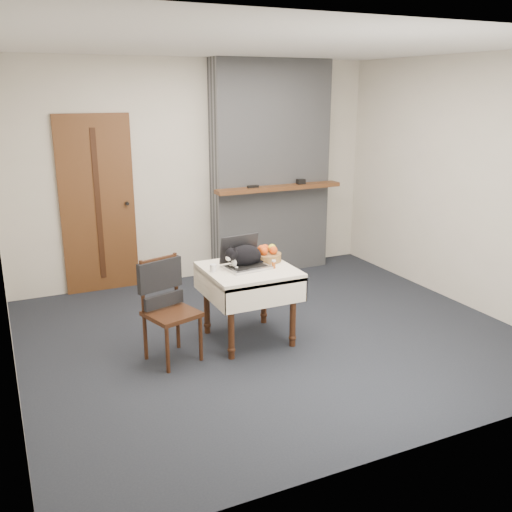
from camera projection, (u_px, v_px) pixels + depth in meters
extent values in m
plane|color=black|center=(271.00, 334.00, 5.44)|extent=(4.50, 4.50, 0.00)
cube|color=beige|center=(198.00, 172.00, 6.81)|extent=(4.50, 0.02, 2.60)
cube|color=beige|center=(464.00, 183.00, 5.98)|extent=(0.02, 4.00, 2.60)
cube|color=white|center=(274.00, 45.00, 4.70)|extent=(4.50, 4.00, 0.02)
cube|color=brown|center=(98.00, 205.00, 6.38)|extent=(0.82, 0.05, 2.00)
cube|color=#361C0E|center=(98.00, 205.00, 6.36)|extent=(0.06, 0.01, 1.70)
cylinder|color=black|center=(127.00, 203.00, 6.47)|extent=(0.04, 0.06, 0.04)
cube|color=gray|center=(271.00, 169.00, 7.04)|extent=(1.50, 0.30, 2.60)
cube|color=brown|center=(279.00, 188.00, 6.89)|extent=(1.62, 0.18, 0.05)
cube|color=black|center=(253.00, 187.00, 6.74)|extent=(0.14, 0.04, 0.03)
cube|color=black|center=(301.00, 182.00, 7.00)|extent=(0.10, 0.07, 0.06)
cylinder|color=#361C0E|center=(231.00, 324.00, 4.86)|extent=(0.06, 0.06, 0.64)
sphere|color=#361C0E|center=(231.00, 350.00, 4.93)|extent=(0.07, 0.07, 0.07)
cylinder|color=#361C0E|center=(293.00, 313.00, 5.10)|extent=(0.06, 0.06, 0.64)
sphere|color=#361C0E|center=(292.00, 338.00, 5.17)|extent=(0.07, 0.07, 0.07)
cylinder|color=#361C0E|center=(207.00, 301.00, 5.38)|extent=(0.06, 0.06, 0.64)
sphere|color=#361C0E|center=(207.00, 325.00, 5.45)|extent=(0.07, 0.07, 0.07)
cylinder|color=#361C0E|center=(264.00, 292.00, 5.63)|extent=(0.06, 0.06, 0.64)
sphere|color=#361C0E|center=(264.00, 315.00, 5.69)|extent=(0.07, 0.07, 0.07)
cube|color=white|center=(248.00, 271.00, 5.14)|extent=(0.78, 0.78, 0.06)
cube|color=white|center=(267.00, 296.00, 4.84)|extent=(0.78, 0.01, 0.22)
cube|color=white|center=(232.00, 271.00, 5.51)|extent=(0.78, 0.01, 0.22)
cube|color=white|center=(209.00, 288.00, 5.02)|extent=(0.01, 0.78, 0.22)
cube|color=white|center=(286.00, 277.00, 5.33)|extent=(0.01, 0.78, 0.22)
cube|color=#B7B7BC|center=(248.00, 267.00, 5.11)|extent=(0.40, 0.30, 0.02)
cube|color=black|center=(248.00, 266.00, 5.11)|extent=(0.33, 0.21, 0.00)
cube|color=black|center=(239.00, 248.00, 5.20)|extent=(0.38, 0.11, 0.26)
cube|color=#AED0FF|center=(239.00, 248.00, 5.20)|extent=(0.35, 0.09, 0.23)
ellipsoid|color=black|center=(245.00, 256.00, 5.15)|extent=(0.35, 0.27, 0.20)
ellipsoid|color=black|center=(252.00, 256.00, 5.22)|extent=(0.21, 0.22, 0.16)
sphere|color=black|center=(232.00, 254.00, 5.03)|extent=(0.14, 0.14, 0.11)
ellipsoid|color=white|center=(228.00, 258.00, 5.02)|extent=(0.07, 0.07, 0.05)
ellipsoid|color=white|center=(234.00, 263.00, 5.08)|extent=(0.07, 0.08, 0.08)
cone|color=black|center=(235.00, 248.00, 5.00)|extent=(0.05, 0.05, 0.05)
cone|color=black|center=(230.00, 247.00, 5.05)|extent=(0.05, 0.05, 0.05)
cylinder|color=black|center=(262.00, 262.00, 5.23)|extent=(0.17, 0.04, 0.03)
sphere|color=white|center=(237.00, 268.00, 5.06)|extent=(0.04, 0.04, 0.04)
sphere|color=white|center=(231.00, 266.00, 5.11)|extent=(0.04, 0.04, 0.04)
cylinder|color=white|center=(213.00, 268.00, 5.02)|extent=(0.06, 0.06, 0.07)
cylinder|color=#AD4B15|center=(274.00, 265.00, 5.11)|extent=(0.03, 0.03, 0.06)
cylinder|color=white|center=(274.00, 261.00, 5.10)|extent=(0.04, 0.04, 0.01)
cylinder|color=olive|center=(267.00, 257.00, 5.33)|extent=(0.26, 0.26, 0.07)
sphere|color=#D94B12|center=(264.00, 251.00, 5.27)|extent=(0.08, 0.08, 0.08)
sphere|color=#D94B12|center=(273.00, 250.00, 5.29)|extent=(0.08, 0.08, 0.08)
sphere|color=#D94B12|center=(265.00, 248.00, 5.36)|extent=(0.08, 0.08, 0.08)
sphere|color=yellow|center=(272.00, 248.00, 5.37)|extent=(0.08, 0.08, 0.08)
sphere|color=#D94B12|center=(262.00, 249.00, 5.33)|extent=(0.08, 0.08, 0.08)
cube|color=black|center=(261.00, 265.00, 5.20)|extent=(0.13, 0.08, 0.01)
cube|color=#361C0E|center=(172.00, 314.00, 4.81)|extent=(0.49, 0.49, 0.04)
cylinder|color=#361C0E|center=(167.00, 349.00, 4.64)|extent=(0.03, 0.03, 0.42)
cylinder|color=#361C0E|center=(201.00, 337.00, 4.86)|extent=(0.03, 0.03, 0.42)
cylinder|color=#361C0E|center=(145.00, 336.00, 4.88)|extent=(0.03, 0.03, 0.42)
cylinder|color=#361C0E|center=(178.00, 326.00, 5.10)|extent=(0.03, 0.03, 0.42)
cylinder|color=#361C0E|center=(142.00, 287.00, 4.76)|extent=(0.03, 0.03, 0.47)
cylinder|color=#361C0E|center=(176.00, 279.00, 4.98)|extent=(0.03, 0.03, 0.47)
cube|color=#361C0E|center=(159.00, 273.00, 4.84)|extent=(0.33, 0.13, 0.26)
cube|color=black|center=(160.00, 275.00, 4.84)|extent=(0.41, 0.18, 0.26)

